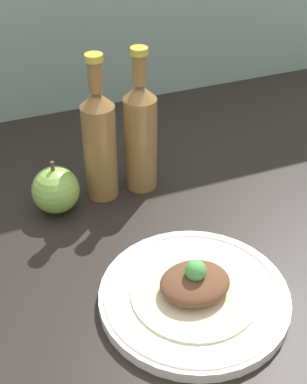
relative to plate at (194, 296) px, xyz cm
name	(u,v)px	position (x,y,z in cm)	size (l,w,h in cm)	color
ground_plane	(125,254)	(-5.63, 15.68, -3.14)	(180.00, 110.00, 4.00)	black
plate	(194,296)	(0.00, 0.00, 0.00)	(28.72, 28.72, 2.14)	white
plated_food	(195,285)	(0.00, 0.00, 2.30)	(19.24, 19.24, 6.21)	beige
cider_bottle_left	(100,142)	(-4.52, 31.63, 10.30)	(6.19, 6.19, 28.03)	olive
cider_bottle_right	(140,134)	(3.38, 31.63, 10.30)	(6.19, 6.19, 28.03)	olive
apple	(56,190)	(-13.77, 29.93, 3.23)	(8.72, 8.72, 10.39)	#84B74C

